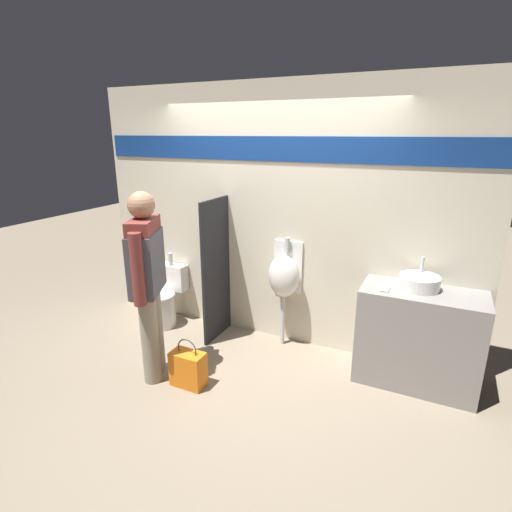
{
  "coord_description": "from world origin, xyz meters",
  "views": [
    {
      "loc": [
        1.61,
        -3.18,
        2.21
      ],
      "look_at": [
        0.0,
        0.17,
        1.05
      ],
      "focal_mm": 28.0,
      "sensor_mm": 36.0,
      "label": 1
    }
  ],
  "objects_px": {
    "sink_basin": "(419,282)",
    "cell_phone": "(385,289)",
    "shopping_bag": "(188,368)",
    "toilet": "(164,300)",
    "urinal_near_counter": "(284,276)",
    "person_in_vest": "(147,275)"
  },
  "relations": [
    {
      "from": "toilet",
      "to": "shopping_bag",
      "type": "height_order",
      "value": "toilet"
    },
    {
      "from": "urinal_near_counter",
      "to": "sink_basin",
      "type": "bearing_deg",
      "value": -3.71
    },
    {
      "from": "sink_basin",
      "to": "shopping_bag",
      "type": "bearing_deg",
      "value": -150.98
    },
    {
      "from": "sink_basin",
      "to": "person_in_vest",
      "type": "bearing_deg",
      "value": -155.2
    },
    {
      "from": "sink_basin",
      "to": "shopping_bag",
      "type": "xyz_separation_m",
      "value": [
        -1.79,
        -0.99,
        -0.79
      ]
    },
    {
      "from": "urinal_near_counter",
      "to": "cell_phone",
      "type": "bearing_deg",
      "value": -12.87
    },
    {
      "from": "cell_phone",
      "to": "urinal_near_counter",
      "type": "height_order",
      "value": "urinal_near_counter"
    },
    {
      "from": "cell_phone",
      "to": "shopping_bag",
      "type": "bearing_deg",
      "value": -151.22
    },
    {
      "from": "cell_phone",
      "to": "shopping_bag",
      "type": "height_order",
      "value": "cell_phone"
    },
    {
      "from": "cell_phone",
      "to": "toilet",
      "type": "bearing_deg",
      "value": 178.36
    },
    {
      "from": "sink_basin",
      "to": "shopping_bag",
      "type": "relative_size",
      "value": 0.74
    },
    {
      "from": "sink_basin",
      "to": "cell_phone",
      "type": "xyz_separation_m",
      "value": [
        -0.26,
        -0.15,
        -0.05
      ]
    },
    {
      "from": "toilet",
      "to": "person_in_vest",
      "type": "relative_size",
      "value": 0.48
    },
    {
      "from": "cell_phone",
      "to": "sink_basin",
      "type": "bearing_deg",
      "value": 30.45
    },
    {
      "from": "cell_phone",
      "to": "shopping_bag",
      "type": "xyz_separation_m",
      "value": [
        -1.53,
        -0.84,
        -0.73
      ]
    },
    {
      "from": "sink_basin",
      "to": "shopping_bag",
      "type": "distance_m",
      "value": 2.19
    },
    {
      "from": "urinal_near_counter",
      "to": "toilet",
      "type": "bearing_deg",
      "value": -173.54
    },
    {
      "from": "cell_phone",
      "to": "urinal_near_counter",
      "type": "bearing_deg",
      "value": 167.13
    },
    {
      "from": "sink_basin",
      "to": "urinal_near_counter",
      "type": "xyz_separation_m",
      "value": [
        -1.3,
        0.08,
        -0.18
      ]
    },
    {
      "from": "cell_phone",
      "to": "shopping_bag",
      "type": "distance_m",
      "value": 1.89
    },
    {
      "from": "toilet",
      "to": "shopping_bag",
      "type": "distance_m",
      "value": 1.34
    },
    {
      "from": "toilet",
      "to": "person_in_vest",
      "type": "height_order",
      "value": "person_in_vest"
    }
  ]
}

